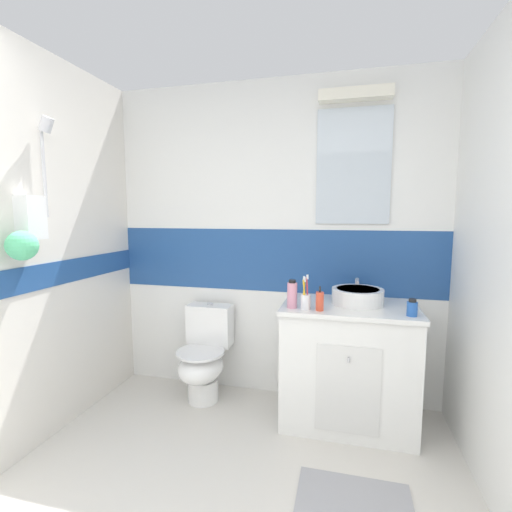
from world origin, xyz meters
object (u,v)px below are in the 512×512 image
Objects in this scene: soap_dispenser at (320,301)px; sink_basin at (357,296)px; toothbrush_cup at (305,300)px; shampoo_bottle_tall at (292,294)px; toilet at (204,356)px; lotion_bottle_short at (412,308)px.

sink_basin is at bearing 44.93° from soap_dispenser.
toothbrush_cup is 1.21× the size of shampoo_bottle_tall.
toothbrush_cup reaches higher than toilet.
sink_basin is 0.48m from shampoo_bottle_tall.
soap_dispenser reaches higher than sink_basin.
soap_dispenser is at bearing -8.45° from shampoo_bottle_tall.
toothbrush_cup is 0.65m from lotion_bottle_short.
toothbrush_cup is (-0.33, -0.24, 0.01)m from sink_basin.
lotion_bottle_short reaches higher than toilet.
soap_dispenser is at bearing -135.07° from sink_basin.
sink_basin is 0.53× the size of toilet.
sink_basin is 2.10× the size of shampoo_bottle_tall.
sink_basin reaches higher than lotion_bottle_short.
toilet is 1.10m from soap_dispenser.
sink_basin is 0.39m from lotion_bottle_short.
lotion_bottle_short is 0.57× the size of shampoo_bottle_tall.
lotion_bottle_short is at bearing -1.35° from shampoo_bottle_tall.
toilet is at bearing 179.75° from sink_basin.
lotion_bottle_short is at bearing -9.16° from toilet.
shampoo_bottle_tall reaches higher than soap_dispenser.
toothbrush_cup is 0.10m from shampoo_bottle_tall.
sink_basin reaches higher than toilet.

